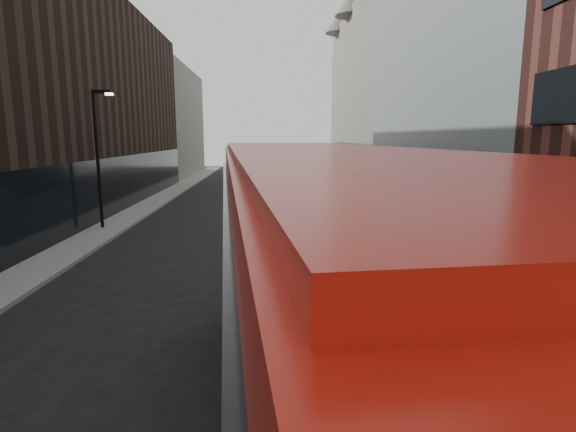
{
  "coord_description": "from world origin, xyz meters",
  "views": [
    {
      "loc": [
        0.39,
        -5.48,
        4.82
      ],
      "look_at": [
        0.98,
        7.66,
        2.5
      ],
      "focal_mm": 28.0,
      "sensor_mm": 36.0,
      "label": 1
    }
  ],
  "objects": [
    {
      "name": "car_c",
      "position": [
        2.49,
        26.02,
        0.74
      ],
      "size": [
        2.29,
        5.17,
        1.47
      ],
      "primitive_type": "imported",
      "rotation": [
        0.0,
        0.0,
        0.04
      ],
      "color": "black",
      "rests_on": "ground"
    },
    {
      "name": "building_left_mid",
      "position": [
        -11.5,
        30.0,
        7.0
      ],
      "size": [
        5.0,
        24.0,
        14.0
      ],
      "primitive_type": "cube",
      "color": "black",
      "rests_on": "ground"
    },
    {
      "name": "street_lamp",
      "position": [
        -8.22,
        18.0,
        4.18
      ],
      "size": [
        1.06,
        0.22,
        7.0
      ],
      "color": "black",
      "rests_on": "sidewalk_left"
    },
    {
      "name": "red_bus",
      "position": [
        1.16,
        0.59,
        2.6
      ],
      "size": [
        3.81,
        11.76,
        4.68
      ],
      "rotation": [
        0.0,
        0.0,
        0.1
      ],
      "color": "#961309",
      "rests_on": "ground"
    },
    {
      "name": "sidewalk_right",
      "position": [
        7.5,
        25.0,
        0.07
      ],
      "size": [
        3.0,
        80.0,
        0.15
      ],
      "primitive_type": "cube",
      "color": "slate",
      "rests_on": "ground"
    },
    {
      "name": "car_b",
      "position": [
        0.75,
        25.65,
        0.61
      ],
      "size": [
        1.45,
        3.74,
        1.22
      ],
      "primitive_type": "imported",
      "rotation": [
        0.0,
        0.0,
        -0.04
      ],
      "color": "gray",
      "rests_on": "ground"
    },
    {
      "name": "car_a",
      "position": [
        2.58,
        18.76,
        0.64
      ],
      "size": [
        1.56,
        3.8,
        1.29
      ],
      "primitive_type": "imported",
      "rotation": [
        0.0,
        0.0,
        -0.01
      ],
      "color": "black",
      "rests_on": "ground"
    },
    {
      "name": "grey_bus",
      "position": [
        3.49,
        37.6,
        2.08
      ],
      "size": [
        4.05,
        12.21,
        3.87
      ],
      "rotation": [
        0.0,
        0.0,
        -0.1
      ],
      "color": "black",
      "rests_on": "ground"
    },
    {
      "name": "building_victorian",
      "position": [
        11.38,
        44.0,
        9.66
      ],
      "size": [
        6.5,
        24.0,
        21.0
      ],
      "color": "slate",
      "rests_on": "ground"
    },
    {
      "name": "building_modern_block",
      "position": [
        11.47,
        21.0,
        9.9
      ],
      "size": [
        5.03,
        22.0,
        20.0
      ],
      "color": "#93999D",
      "rests_on": "ground"
    },
    {
      "name": "sidewalk_left",
      "position": [
        -8.0,
        25.0,
        0.07
      ],
      "size": [
        2.0,
        80.0,
        0.15
      ],
      "primitive_type": "cube",
      "color": "slate",
      "rests_on": "ground"
    },
    {
      "name": "building_left_far",
      "position": [
        -11.5,
        52.0,
        6.5
      ],
      "size": [
        5.0,
        20.0,
        13.0
      ],
      "primitive_type": "cube",
      "color": "slate",
      "rests_on": "ground"
    }
  ]
}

